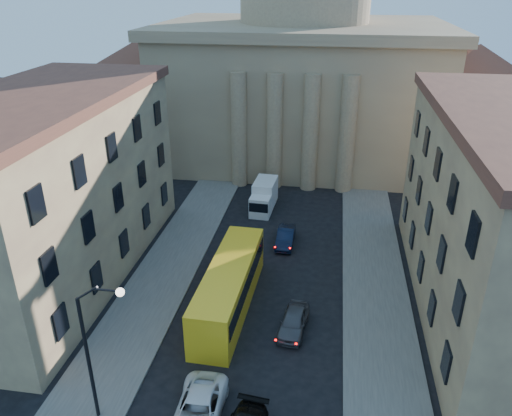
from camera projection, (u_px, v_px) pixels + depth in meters
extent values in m
cube|color=#54524D|center=(145.00, 307.00, 36.93)|extent=(5.00, 60.00, 0.15)
cube|color=#54524D|center=(379.00, 330.00, 34.54)|extent=(5.00, 60.00, 0.15)
cube|color=#8B7156|center=(301.00, 94.00, 66.34)|extent=(34.00, 26.00, 16.00)
cube|color=#8B7156|center=(304.00, 27.00, 62.77)|extent=(35.50, 27.50, 1.20)
cube|color=#8B7156|center=(147.00, 110.00, 68.57)|extent=(13.00, 13.00, 11.00)
cone|color=brown|center=(142.00, 53.00, 65.38)|extent=(26.02, 26.02, 4.00)
cube|color=#8B7156|center=(466.00, 123.00, 62.67)|extent=(13.00, 13.00, 11.00)
cone|color=brown|center=(478.00, 61.00, 59.48)|extent=(26.02, 26.02, 4.00)
cylinder|color=#8B7156|center=(239.00, 130.00, 56.02)|extent=(1.80, 1.80, 13.00)
cylinder|color=#8B7156|center=(274.00, 132.00, 55.46)|extent=(1.80, 1.80, 13.00)
cylinder|color=#8B7156|center=(310.00, 134.00, 54.90)|extent=(1.80, 1.80, 13.00)
cylinder|color=#8B7156|center=(347.00, 135.00, 54.34)|extent=(1.80, 1.80, 13.00)
cube|color=tan|center=(50.00, 193.00, 38.75)|extent=(11.00, 26.00, 14.00)
cube|color=brown|center=(32.00, 99.00, 35.65)|extent=(11.60, 26.60, 0.80)
cylinder|color=black|center=(89.00, 361.00, 26.18)|extent=(0.20, 0.20, 8.00)
cylinder|color=black|center=(87.00, 293.00, 24.25)|extent=(1.30, 0.12, 0.96)
cylinder|color=black|center=(105.00, 290.00, 23.98)|extent=(1.30, 0.12, 0.12)
sphere|color=white|center=(120.00, 292.00, 23.90)|extent=(0.44, 0.44, 0.44)
imported|color=white|center=(198.00, 411.00, 27.28)|extent=(2.68, 5.59, 1.54)
imported|color=#48484D|center=(294.00, 321.00, 34.35)|extent=(2.20, 4.48, 1.47)
imported|color=black|center=(286.00, 237.00, 45.41)|extent=(1.54, 4.32, 1.42)
cube|color=yellow|center=(229.00, 287.00, 36.32)|extent=(3.23, 12.51, 3.50)
cube|color=black|center=(229.00, 281.00, 36.08)|extent=(3.27, 11.84, 1.24)
cylinder|color=black|center=(197.00, 338.00, 33.00)|extent=(0.38, 1.14, 1.13)
cylinder|color=black|center=(230.00, 343.00, 32.62)|extent=(0.38, 1.14, 1.13)
cylinder|color=black|center=(229.00, 267.00, 41.04)|extent=(0.38, 1.14, 1.13)
cylinder|color=black|center=(256.00, 270.00, 40.66)|extent=(0.38, 1.14, 1.13)
cube|color=silver|center=(261.00, 206.00, 50.67)|extent=(2.15, 2.23, 2.12)
cube|color=black|center=(259.00, 208.00, 49.65)|extent=(1.95, 0.22, 0.97)
cube|color=silver|center=(265.00, 193.00, 52.57)|extent=(2.33, 3.82, 2.74)
cylinder|color=black|center=(251.00, 213.00, 50.80)|extent=(0.29, 0.81, 0.80)
cylinder|color=black|center=(268.00, 214.00, 50.47)|extent=(0.29, 0.81, 0.80)
cylinder|color=black|center=(258.00, 199.00, 53.93)|extent=(0.29, 0.81, 0.80)
cylinder|color=black|center=(275.00, 200.00, 53.59)|extent=(0.29, 0.81, 0.80)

